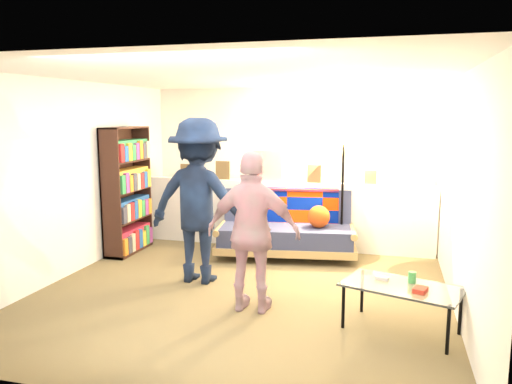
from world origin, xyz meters
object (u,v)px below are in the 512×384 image
futon_sofa (287,229)px  coffee_table (403,289)px  floor_lamp (344,174)px  bookshelf (127,194)px  person_left (199,201)px  person_right (253,232)px

futon_sofa → coffee_table: size_ratio=1.73×
floor_lamp → bookshelf: bearing=-168.0°
futon_sofa → person_left: person_left is taller
floor_lamp → futon_sofa: bearing=-161.1°
bookshelf → person_right: bookshelf is taller
person_left → coffee_table: bearing=162.0°
futon_sofa → person_left: 1.64m
person_right → futon_sofa: bearing=-87.9°
bookshelf → person_left: (1.48, -0.93, 0.13)m
bookshelf → futon_sofa: bearing=9.7°
bookshelf → person_right: (2.35, -1.66, -0.03)m
person_left → person_right: 1.15m
futon_sofa → bookshelf: 2.35m
person_right → person_left: bearing=-40.2°
futon_sofa → floor_lamp: floor_lamp is taller
futon_sofa → person_left: bearing=-121.2°
coffee_table → person_right: 1.51m
floor_lamp → person_left: (-1.55, -1.57, -0.19)m
bookshelf → floor_lamp: (3.03, 0.64, 0.32)m
floor_lamp → person_right: floor_lamp is taller
bookshelf → floor_lamp: 3.11m
bookshelf → person_left: person_left is taller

